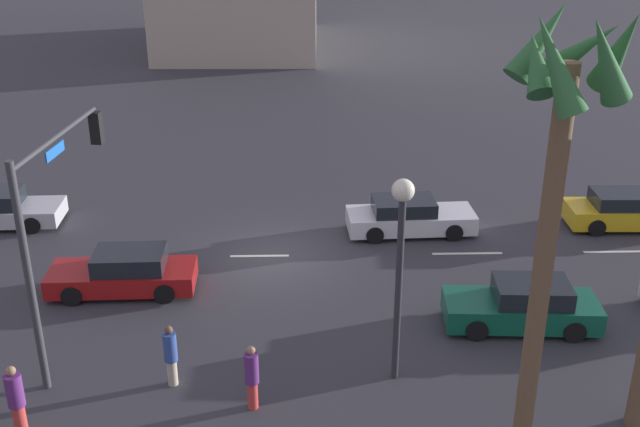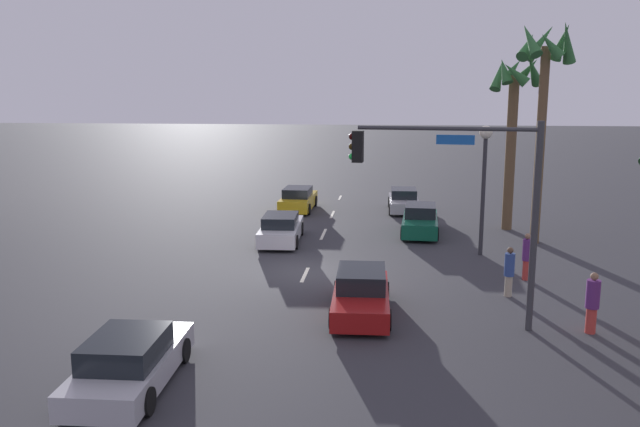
% 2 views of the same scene
% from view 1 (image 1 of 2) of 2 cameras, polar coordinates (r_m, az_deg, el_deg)
% --- Properties ---
extents(ground_plane, '(220.00, 220.00, 0.00)m').
position_cam_1_polar(ground_plane, '(26.87, -3.50, -3.16)').
color(ground_plane, '#333338').
extents(lane_stripe_1, '(2.23, 0.14, 0.01)m').
position_cam_1_polar(lane_stripe_1, '(29.03, 21.04, -2.67)').
color(lane_stripe_1, silver).
rests_on(lane_stripe_1, ground_plane).
extents(lane_stripe_2, '(2.47, 0.14, 0.01)m').
position_cam_1_polar(lane_stripe_2, '(27.47, 10.88, -2.93)').
color(lane_stripe_2, silver).
rests_on(lane_stripe_2, ground_plane).
extents(lane_stripe_3, '(2.05, 0.14, 0.01)m').
position_cam_1_polar(lane_stripe_3, '(26.89, -4.51, -3.16)').
color(lane_stripe_3, silver).
rests_on(lane_stripe_3, ground_plane).
extents(car_0, '(4.56, 1.91, 1.39)m').
position_cam_1_polar(car_0, '(31.02, 21.79, 0.19)').
color(car_0, gold).
rests_on(car_0, ground_plane).
extents(car_2, '(4.61, 1.94, 1.39)m').
position_cam_1_polar(car_2, '(25.12, -14.32, -4.30)').
color(car_2, maroon).
rests_on(car_2, ground_plane).
extents(car_3, '(4.75, 2.01, 1.34)m').
position_cam_1_polar(car_3, '(28.52, 6.63, -0.26)').
color(car_3, silver).
rests_on(car_3, ground_plane).
extents(car_4, '(4.53, 2.00, 1.44)m').
position_cam_1_polar(car_4, '(23.25, 14.85, -6.67)').
color(car_4, '#0F5138').
rests_on(car_4, ground_plane).
extents(traffic_signal, '(0.91, 5.57, 6.20)m').
position_cam_1_polar(traffic_signal, '(21.06, -19.08, 0.41)').
color(traffic_signal, '#38383D').
rests_on(traffic_signal, ground_plane).
extents(streetlamp, '(0.56, 0.56, 5.59)m').
position_cam_1_polar(streetlamp, '(18.81, 6.01, -2.08)').
color(streetlamp, '#2D2D33').
rests_on(streetlamp, ground_plane).
extents(pedestrian_0, '(0.56, 0.56, 1.84)m').
position_cam_1_polar(pedestrian_0, '(19.70, -21.64, -12.64)').
color(pedestrian_0, '#BF3833').
rests_on(pedestrian_0, ground_plane).
extents(pedestrian_1, '(0.44, 0.44, 1.75)m').
position_cam_1_polar(pedestrian_1, '(20.30, -11.03, -10.21)').
color(pedestrian_1, '#B2A58C').
rests_on(pedestrian_1, ground_plane).
extents(pedestrian_2, '(0.43, 0.43, 1.79)m').
position_cam_1_polar(pedestrian_2, '(19.20, -5.08, -11.90)').
color(pedestrian_2, '#BF3833').
rests_on(pedestrian_2, ground_plane).
extents(palm_tree_3, '(2.48, 2.74, 10.08)m').
position_cam_1_polar(palm_tree_3, '(15.53, 17.57, 5.54)').
color(palm_tree_3, brown).
rests_on(palm_tree_3, ground_plane).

